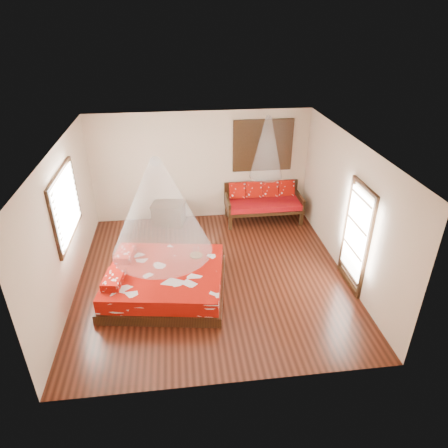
% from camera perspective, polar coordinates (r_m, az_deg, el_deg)
% --- Properties ---
extents(room, '(5.54, 5.54, 2.84)m').
position_cam_1_polar(room, '(7.72, -1.80, 1.11)').
color(room, black).
rests_on(room, ground).
extents(bed, '(2.56, 2.38, 0.65)m').
position_cam_1_polar(bed, '(7.97, -8.52, -7.96)').
color(bed, black).
rests_on(bed, floor).
extents(daybed, '(1.96, 0.87, 0.98)m').
position_cam_1_polar(daybed, '(10.45, 5.60, 3.32)').
color(daybed, black).
rests_on(daybed, floor).
extents(storage_chest, '(0.93, 0.77, 0.56)m').
position_cam_1_polar(storage_chest, '(10.39, -7.90, 1.53)').
color(storage_chest, black).
rests_on(storage_chest, floor).
extents(shutter_panel, '(1.52, 0.06, 1.32)m').
position_cam_1_polar(shutter_panel, '(10.25, 5.57, 11.09)').
color(shutter_panel, black).
rests_on(shutter_panel, wall_back).
extents(window_left, '(0.10, 1.74, 1.34)m').
position_cam_1_polar(window_left, '(8.02, -21.64, 2.49)').
color(window_left, black).
rests_on(window_left, wall_left).
extents(glazed_door, '(0.08, 1.02, 2.16)m').
position_cam_1_polar(glazed_door, '(8.05, 18.31, -1.90)').
color(glazed_door, black).
rests_on(glazed_door, floor).
extents(wine_tray, '(0.26, 0.26, 0.21)m').
position_cam_1_polar(wine_tray, '(8.14, -4.00, -4.24)').
color(wine_tray, brown).
rests_on(wine_tray, bed).
extents(mosquito_net_main, '(1.85, 1.85, 1.80)m').
position_cam_1_polar(mosquito_net_main, '(7.14, -9.25, 2.39)').
color(mosquito_net_main, white).
rests_on(mosquito_net_main, ceiling).
extents(mosquito_net_daybed, '(0.81, 0.81, 1.50)m').
position_cam_1_polar(mosquito_net_daybed, '(9.78, 6.18, 10.82)').
color(mosquito_net_daybed, white).
rests_on(mosquito_net_daybed, ceiling).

